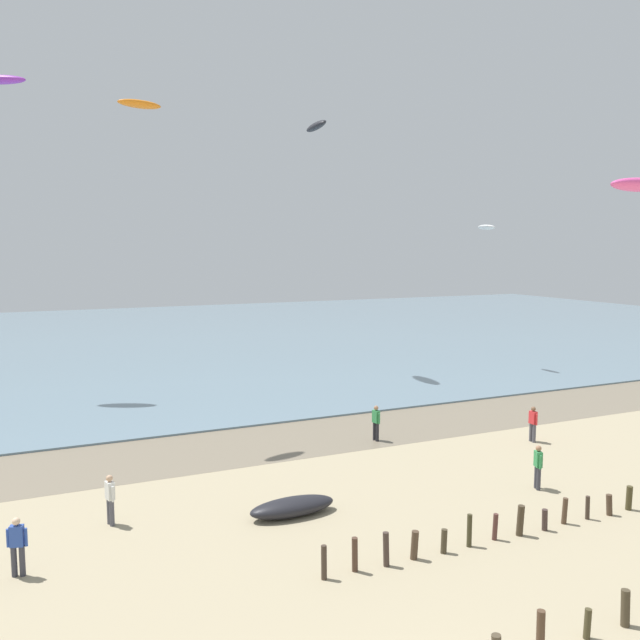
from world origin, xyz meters
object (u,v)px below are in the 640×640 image
(person_mid_beach, at_px, (533,423))
(person_left_flank, at_px, (376,422))
(person_nearest_camera, at_px, (17,545))
(grounded_kite, at_px, (292,507))
(kite_aloft_6, at_px, (316,126))
(person_by_waterline, at_px, (538,466))
(person_right_flank, at_px, (110,498))
(kite_aloft_5, at_px, (486,227))
(kite_aloft_1, at_px, (639,185))
(kite_aloft_7, at_px, (139,104))

(person_mid_beach, relative_size, person_left_flank, 1.00)
(person_nearest_camera, relative_size, grounded_kite, 0.56)
(person_mid_beach, bearing_deg, kite_aloft_6, 96.63)
(person_mid_beach, distance_m, person_by_waterline, 6.38)
(person_right_flank, height_order, kite_aloft_5, kite_aloft_5)
(person_right_flank, bearing_deg, person_by_waterline, -12.40)
(person_nearest_camera, height_order, kite_aloft_5, kite_aloft_5)
(person_left_flank, distance_m, kite_aloft_1, 15.16)
(person_right_flank, xyz_separation_m, kite_aloft_7, (2.94, 9.70, 14.82))
(person_right_flank, distance_m, kite_aloft_1, 22.03)
(kite_aloft_1, bearing_deg, kite_aloft_6, -89.42)
(person_right_flank, bearing_deg, person_mid_beach, 4.36)
(person_by_waterline, height_order, person_right_flank, same)
(person_by_waterline, xyz_separation_m, grounded_kite, (-9.46, 1.56, -0.61))
(person_left_flank, bearing_deg, kite_aloft_1, -55.59)
(person_mid_beach, distance_m, kite_aloft_1, 12.05)
(person_mid_beach, bearing_deg, person_by_waterline, -130.66)
(person_right_flank, xyz_separation_m, kite_aloft_1, (18.84, -4.22, 10.61))
(person_mid_beach, relative_size, kite_aloft_1, 0.59)
(person_by_waterline, distance_m, grounded_kite, 9.61)
(person_mid_beach, relative_size, person_by_waterline, 1.00)
(grounded_kite, height_order, kite_aloft_1, kite_aloft_1)
(person_by_waterline, bearing_deg, kite_aloft_1, -13.49)
(person_right_flank, bearing_deg, kite_aloft_5, 31.42)
(person_left_flank, distance_m, kite_aloft_5, 23.62)
(person_left_flank, distance_m, kite_aloft_6, 24.13)
(person_mid_beach, relative_size, kite_aloft_6, 0.52)
(grounded_kite, bearing_deg, kite_aloft_7, 103.00)
(grounded_kite, bearing_deg, kite_aloft_5, 38.91)
(person_by_waterline, relative_size, kite_aloft_5, 0.92)
(person_left_flank, xyz_separation_m, kite_aloft_5, (16.85, 13.36, 9.78))
(grounded_kite, xyz_separation_m, kite_aloft_1, (13.05, -2.42, 11.22))
(person_mid_beach, relative_size, grounded_kite, 0.56)
(person_mid_beach, relative_size, kite_aloft_7, 0.82)
(person_left_flank, xyz_separation_m, grounded_kite, (-6.93, -6.51, -0.61))
(person_right_flank, xyz_separation_m, kite_aloft_6, (17.09, 21.47, 16.81))
(kite_aloft_5, xyz_separation_m, kite_aloft_6, (-12.48, 3.40, 7.03))
(person_right_flank, distance_m, kite_aloft_5, 36.01)
(person_nearest_camera, xyz_separation_m, person_left_flank, (15.52, 7.22, 0.00))
(person_by_waterline, relative_size, kite_aloft_6, 0.52)
(kite_aloft_1, relative_size, kite_aloft_7, 1.40)
(person_by_waterline, distance_m, kite_aloft_5, 27.56)
(person_mid_beach, distance_m, kite_aloft_7, 23.64)
(person_mid_beach, height_order, kite_aloft_6, kite_aloft_6)
(kite_aloft_7, bearing_deg, person_right_flank, 59.41)
(grounded_kite, bearing_deg, person_right_flank, 161.81)
(person_mid_beach, height_order, kite_aloft_1, kite_aloft_1)
(grounded_kite, bearing_deg, person_nearest_camera, -176.25)
(person_right_flank, distance_m, grounded_kite, 6.10)
(person_mid_beach, xyz_separation_m, kite_aloft_1, (-0.57, -5.70, 10.61))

